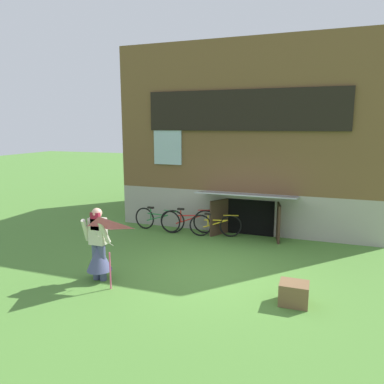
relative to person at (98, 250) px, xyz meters
name	(u,v)px	position (x,y,z in m)	size (l,w,h in m)	color
ground_plane	(212,271)	(2.09, 1.23, -0.65)	(60.00, 60.00, 0.00)	#4C7F33
log_house	(257,137)	(2.09, 6.69, 2.14)	(7.81, 6.04, 5.57)	#9E998E
person	(98,250)	(0.00, 0.00, 0.00)	(0.61, 0.52, 1.54)	#474C75
kite	(100,235)	(0.40, -0.51, 0.52)	(0.83, 0.89, 1.40)	#E54C7F
bicycle_yellow	(215,225)	(1.46, 3.70, -0.31)	(1.48, 0.42, 0.69)	black
bicycle_red	(189,221)	(0.62, 3.76, -0.27)	(1.60, 0.60, 0.77)	black
bicycle_green	(157,219)	(-0.38, 3.69, -0.29)	(1.58, 0.22, 0.72)	black
wooden_crate	(294,293)	(3.90, 0.27, -0.44)	(0.51, 0.43, 0.40)	brown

